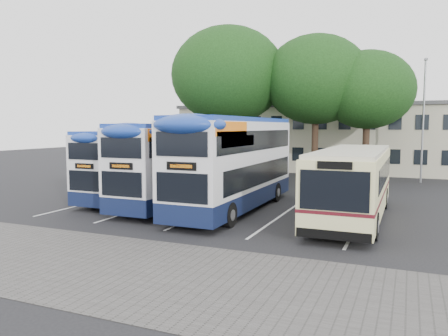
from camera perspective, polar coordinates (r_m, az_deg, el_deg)
ground at (r=16.69m, az=4.36°, el=-9.00°), size 120.00×120.00×0.00m
paving_strip at (r=13.23m, az=-11.40°, el=-12.97°), size 40.00×6.00×0.01m
bay_lines at (r=22.57m, az=-0.60°, el=-5.16°), size 14.12×11.00×0.01m
depot_building at (r=42.63m, az=16.16°, el=3.88°), size 32.40×8.40×6.20m
lamp_post at (r=35.30m, az=24.61°, el=6.46°), size 0.25×1.05×9.06m
tree_left at (r=35.22m, az=0.56°, el=12.02°), size 8.97×8.97×12.02m
tree_mid at (r=34.33m, az=11.94°, el=11.21°), size 7.92×7.92×11.06m
tree_right at (r=34.04m, az=18.24°, el=9.64°), size 6.73×6.73×9.69m
bus_dd_left at (r=25.67m, az=-10.85°, el=0.88°), size 2.28×9.41×3.92m
bus_dd_mid at (r=23.44m, az=-5.78°, el=1.01°), size 2.49×10.28×4.28m
bus_dd_right at (r=21.63m, az=1.49°, el=1.13°), size 2.67×11.02×4.59m
bus_single at (r=20.48m, az=16.51°, el=-1.43°), size 2.69×10.58×3.16m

